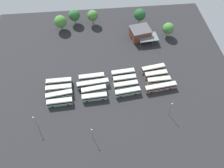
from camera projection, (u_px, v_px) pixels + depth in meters
ground_plane at (109, 87)px, 112.58m from camera, size 127.27×127.27×0.00m
bus_row0_slot0 at (153, 69)px, 117.22m from camera, size 12.06×4.24×3.42m
bus_row0_slot1 at (156, 74)px, 114.88m from camera, size 11.43×3.50×3.42m
bus_row0_slot2 at (159, 80)px, 112.58m from camera, size 11.38×2.94×3.42m
bus_row0_slot3 at (161, 87)px, 110.13m from camera, size 15.39×4.21×3.42m
bus_row1_slot0 at (123, 73)px, 115.49m from camera, size 11.70×3.42×3.42m
bus_row1_slot1 at (125, 79)px, 113.17m from camera, size 11.39×3.28×3.42m
bus_row1_slot2 at (126, 85)px, 110.87m from camera, size 11.75×3.51×3.42m
bus_row1_slot3 at (128, 92)px, 108.42m from camera, size 12.14×3.81×3.42m
bus_row2_slot0 at (92, 77)px, 113.79m from camera, size 12.49×3.21×3.42m
bus_row2_slot1 at (93, 84)px, 111.37m from camera, size 15.37×3.84×3.42m
bus_row2_slot2 at (94, 90)px, 109.15m from camera, size 11.86×3.90×3.42m
bus_row2_slot3 at (94, 97)px, 106.70m from camera, size 11.69×3.08×3.42m
bus_row3_slot0 at (59, 82)px, 112.06m from camera, size 12.14×2.67×3.42m
bus_row3_slot1 at (59, 88)px, 109.66m from camera, size 12.20×2.86×3.42m
bus_row3_slot2 at (59, 95)px, 107.40m from camera, size 12.39×4.12×3.42m
bus_row3_slot3 at (60, 102)px, 104.95m from camera, size 11.49×3.01×3.42m
depot_building at (140, 33)px, 131.42m from camera, size 12.47×11.20×6.49m
maintenance_shelter at (148, 37)px, 129.18m from camera, size 11.31×8.33×3.60m
lamp_post_mid_lot at (170, 108)px, 99.58m from camera, size 0.56×0.28×8.58m
lamp_post_near_entrance at (35, 122)px, 95.88m from camera, size 0.56×0.28×8.33m
lamp_post_by_building at (153, 40)px, 126.29m from camera, size 0.56×0.28×7.87m
lamp_post_far_corner at (92, 133)px, 93.12m from camera, size 0.56×0.28×7.54m
tree_north_edge at (60, 22)px, 134.01m from camera, size 7.22×7.22×9.25m
tree_northeast at (93, 16)px, 136.78m from camera, size 6.30×6.30×9.22m
tree_northwest at (168, 28)px, 130.70m from camera, size 6.41×6.41×8.62m
tree_east_edge at (74, 15)px, 137.32m from camera, size 6.73×6.73×9.24m
tree_west_edge at (140, 15)px, 136.90m from camera, size 6.87×6.87×9.75m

